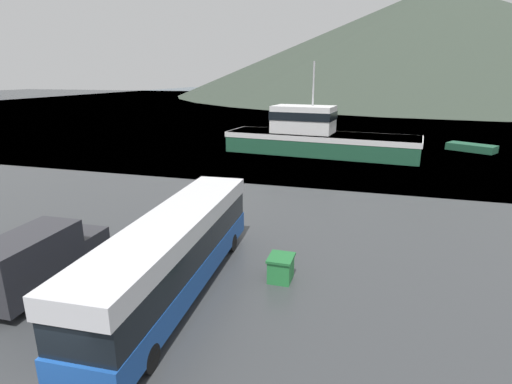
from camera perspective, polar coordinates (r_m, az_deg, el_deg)
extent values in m
plane|color=#3D5160|center=(151.22, 13.54, 12.68)|extent=(240.00, 240.00, 0.00)
cone|color=#333D33|center=(202.73, 24.35, 19.10)|extent=(225.74, 225.74, 45.96)
cube|color=#194799|center=(17.11, -11.30, -11.09)|extent=(3.10, 12.88, 1.03)
cube|color=black|center=(16.63, -11.51, -7.72)|extent=(3.04, 12.63, 1.17)
cube|color=silver|center=(16.27, -11.70, -4.65)|extent=(3.10, 12.88, 0.73)
cube|color=black|center=(22.28, -4.74, -1.71)|extent=(2.12, 0.17, 1.59)
cylinder|color=black|center=(21.42, -8.95, -6.66)|extent=(0.35, 0.91, 0.90)
cylinder|color=black|center=(20.76, -3.48, -7.25)|extent=(0.35, 0.91, 0.90)
cylinder|color=black|center=(14.60, -22.82, -19.82)|extent=(0.35, 0.91, 0.90)
cylinder|color=black|center=(13.62, -15.00, -21.93)|extent=(0.35, 0.91, 0.90)
cube|color=#2D2D33|center=(18.77, -29.71, -8.69)|extent=(2.17, 4.37, 2.30)
cube|color=#2D2D33|center=(21.05, -23.81, -6.78)|extent=(2.09, 1.91, 1.26)
cube|color=black|center=(20.04, -25.71, -4.99)|extent=(1.72, 0.12, 0.80)
cylinder|color=black|center=(21.67, -25.92, -8.22)|extent=(0.24, 0.71, 0.70)
cylinder|color=black|center=(20.59, -22.01, -9.01)|extent=(0.24, 0.71, 0.70)
cylinder|color=black|center=(18.06, -29.22, -13.68)|extent=(0.24, 0.71, 0.70)
cube|color=#1E5138|center=(46.49, 9.22, 6.82)|extent=(21.84, 7.86, 2.34)
cube|color=white|center=(46.35, 9.27, 7.88)|extent=(22.06, 7.94, 0.58)
cube|color=white|center=(46.65, 6.78, 10.27)|extent=(7.22, 4.64, 3.03)
cube|color=black|center=(46.60, 6.80, 10.83)|extent=(7.37, 4.77, 0.91)
cylinder|color=#B2B2B7|center=(46.13, 8.22, 15.04)|extent=(0.20, 0.20, 4.81)
cube|color=#287F3D|center=(18.00, 3.56, -10.97)|extent=(0.98, 1.15, 1.01)
cube|color=#226C34|center=(17.75, 3.59, -9.36)|extent=(1.08, 1.27, 0.11)
cube|color=#1E5138|center=(54.21, 28.40, 5.61)|extent=(5.64, 4.57, 0.84)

